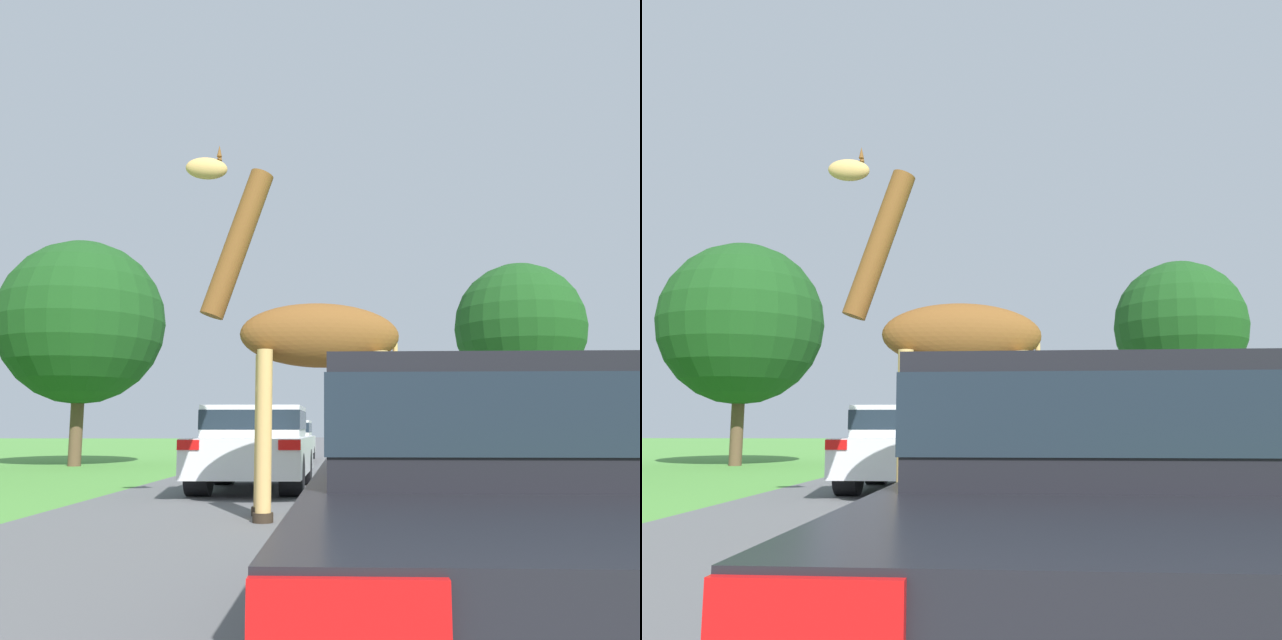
{
  "view_description": "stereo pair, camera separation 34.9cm",
  "coord_description": "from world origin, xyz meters",
  "views": [
    {
      "loc": [
        0.66,
        0.53,
        1.13
      ],
      "look_at": [
        0.3,
        9.42,
        2.56
      ],
      "focal_mm": 38.0,
      "sensor_mm": 36.0,
      "label": 1
    },
    {
      "loc": [
        1.0,
        0.55,
        1.13
      ],
      "look_at": [
        0.3,
        9.42,
        2.56
      ],
      "focal_mm": 38.0,
      "sensor_mm": 36.0,
      "label": 2
    }
  ],
  "objects": [
    {
      "name": "car_queue_right",
      "position": [
        -1.08,
        13.38,
        0.82
      ],
      "size": [
        1.98,
        3.99,
        1.55
      ],
      "color": "silver",
      "rests_on": "ground"
    },
    {
      "name": "tree_far_right",
      "position": [
        -7.67,
        21.22,
        4.43
      ],
      "size": [
        5.13,
        5.13,
        7.0
      ],
      "color": "brown",
      "rests_on": "ground"
    },
    {
      "name": "car_queue_left",
      "position": [
        -1.58,
        25.25,
        0.75
      ],
      "size": [
        1.98,
        4.3,
        1.42
      ],
      "color": "silver",
      "rests_on": "ground"
    },
    {
      "name": "tree_right_cluster",
      "position": [
        6.53,
        23.55,
        4.5
      ],
      "size": [
        4.39,
        4.39,
        6.73
      ],
      "color": "brown",
      "rests_on": "ground"
    },
    {
      "name": "road",
      "position": [
        0.0,
        30.0,
        0.0
      ],
      "size": [
        7.0,
        120.0,
        0.0
      ],
      "color": "#5B5B5E",
      "rests_on": "ground"
    },
    {
      "name": "giraffe_near_road",
      "position": [
        0.16,
        9.4,
        2.28
      ],
      "size": [
        2.94,
        1.13,
        4.92
      ],
      "rotation": [
        0.0,
        0.0,
        1.73
      ],
      "color": "tan",
      "rests_on": "ground"
    },
    {
      "name": "car_lead_maroon",
      "position": [
        1.41,
        4.05,
        0.76
      ],
      "size": [
        1.85,
        4.72,
        1.41
      ],
      "color": "black",
      "rests_on": "ground"
    }
  ]
}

